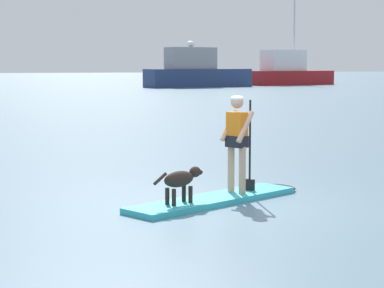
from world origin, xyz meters
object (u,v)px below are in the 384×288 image
Objects in this scene: dog at (181,180)px; moored_boat_center at (287,72)px; paddleboard at (223,198)px; person_paddler at (237,137)px; moored_boat_far_starboard at (196,72)px.

moored_boat_center reaches higher than dog.
paddleboard is at bearing 23.47° from dog.
person_paddler is at bearing -119.64° from moored_boat_center.
person_paddler is at bearing -111.18° from moored_boat_far_starboard.
moored_boat_far_starboard is (22.89, 59.08, 0.47)m from person_paddler.
paddleboard is 1.09m from dog.
person_paddler reaches higher than paddleboard.
moored_boat_far_starboard is at bearing 68.59° from paddleboard.
moored_boat_far_starboard reaches higher than paddleboard.
dog is 0.09× the size of moored_boat_far_starboard.
person_paddler reaches higher than dog.
paddleboard is 0.32× the size of moored_boat_center.
paddleboard is 63.64m from moored_boat_far_starboard.
moored_boat_center is at bearing 60.36° from person_paddler.
dog is 0.09× the size of moored_boat_center.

